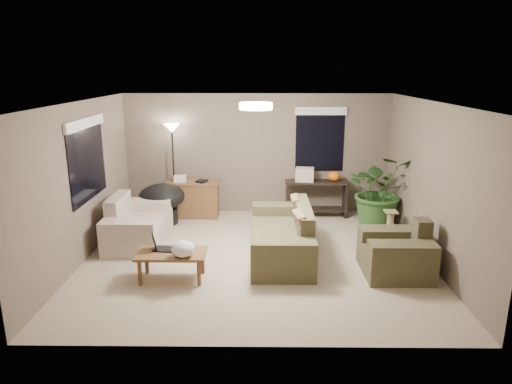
{
  "coord_description": "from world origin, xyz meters",
  "views": [
    {
      "loc": [
        0.07,
        -6.93,
        2.98
      ],
      "look_at": [
        0.0,
        0.2,
        1.05
      ],
      "focal_mm": 32.0,
      "sensor_mm": 36.0,
      "label": 1
    }
  ],
  "objects_px": {
    "floor_lamp": "(172,139)",
    "main_sofa": "(283,238)",
    "console_table": "(316,196)",
    "houseplant": "(380,198)",
    "papasan_chair": "(162,201)",
    "loveseat": "(137,226)",
    "cat_scratching_post": "(390,226)",
    "desk": "(193,199)",
    "armchair": "(397,254)",
    "coffee_table": "(172,256)"
  },
  "relations": [
    {
      "from": "floor_lamp",
      "to": "main_sofa",
      "type": "bearing_deg",
      "value": -44.54
    },
    {
      "from": "console_table",
      "to": "main_sofa",
      "type": "bearing_deg",
      "value": -110.49
    },
    {
      "from": "floor_lamp",
      "to": "houseplant",
      "type": "height_order",
      "value": "floor_lamp"
    },
    {
      "from": "papasan_chair",
      "to": "houseplant",
      "type": "height_order",
      "value": "houseplant"
    },
    {
      "from": "main_sofa",
      "to": "papasan_chair",
      "type": "relative_size",
      "value": 2.36
    },
    {
      "from": "loveseat",
      "to": "cat_scratching_post",
      "type": "relative_size",
      "value": 3.2
    },
    {
      "from": "main_sofa",
      "to": "loveseat",
      "type": "xyz_separation_m",
      "value": [
        -2.57,
        0.55,
        0.0
      ]
    },
    {
      "from": "floor_lamp",
      "to": "desk",
      "type": "bearing_deg",
      "value": -17.74
    },
    {
      "from": "armchair",
      "to": "floor_lamp",
      "type": "relative_size",
      "value": 0.52
    },
    {
      "from": "papasan_chair",
      "to": "floor_lamp",
      "type": "height_order",
      "value": "floor_lamp"
    },
    {
      "from": "loveseat",
      "to": "armchair",
      "type": "relative_size",
      "value": 1.6
    },
    {
      "from": "desk",
      "to": "coffee_table",
      "type": "bearing_deg",
      "value": -87.81
    },
    {
      "from": "desk",
      "to": "main_sofa",
      "type": "bearing_deg",
      "value": -48.53
    },
    {
      "from": "desk",
      "to": "console_table",
      "type": "height_order",
      "value": "same"
    },
    {
      "from": "desk",
      "to": "cat_scratching_post",
      "type": "xyz_separation_m",
      "value": [
        3.76,
        -1.17,
        -0.16
      ]
    },
    {
      "from": "desk",
      "to": "papasan_chair",
      "type": "distance_m",
      "value": 0.71
    },
    {
      "from": "papasan_chair",
      "to": "floor_lamp",
      "type": "relative_size",
      "value": 0.49
    },
    {
      "from": "main_sofa",
      "to": "houseplant",
      "type": "relative_size",
      "value": 1.52
    },
    {
      "from": "loveseat",
      "to": "floor_lamp",
      "type": "relative_size",
      "value": 0.84
    },
    {
      "from": "coffee_table",
      "to": "floor_lamp",
      "type": "distance_m",
      "value": 3.35
    },
    {
      "from": "console_table",
      "to": "papasan_chair",
      "type": "xyz_separation_m",
      "value": [
        -3.1,
        -0.5,
        0.03
      ]
    },
    {
      "from": "desk",
      "to": "console_table",
      "type": "relative_size",
      "value": 0.85
    },
    {
      "from": "desk",
      "to": "floor_lamp",
      "type": "height_order",
      "value": "floor_lamp"
    },
    {
      "from": "coffee_table",
      "to": "armchair",
      "type": "bearing_deg",
      "value": 4.24
    },
    {
      "from": "armchair",
      "to": "loveseat",
      "type": "bearing_deg",
      "value": 163.73
    },
    {
      "from": "loveseat",
      "to": "cat_scratching_post",
      "type": "distance_m",
      "value": 4.56
    },
    {
      "from": "desk",
      "to": "houseplant",
      "type": "xyz_separation_m",
      "value": [
        3.71,
        -0.57,
        0.19
      ]
    },
    {
      "from": "coffee_table",
      "to": "floor_lamp",
      "type": "bearing_deg",
      "value": 99.4
    },
    {
      "from": "armchair",
      "to": "floor_lamp",
      "type": "height_order",
      "value": "floor_lamp"
    },
    {
      "from": "coffee_table",
      "to": "desk",
      "type": "bearing_deg",
      "value": 92.19
    },
    {
      "from": "floor_lamp",
      "to": "cat_scratching_post",
      "type": "xyz_separation_m",
      "value": [
        4.16,
        -1.3,
        -1.38
      ]
    },
    {
      "from": "loveseat",
      "to": "coffee_table",
      "type": "relative_size",
      "value": 1.6
    },
    {
      "from": "houseplant",
      "to": "main_sofa",
      "type": "bearing_deg",
      "value": -143.2
    },
    {
      "from": "main_sofa",
      "to": "cat_scratching_post",
      "type": "relative_size",
      "value": 4.4
    },
    {
      "from": "loveseat",
      "to": "desk",
      "type": "height_order",
      "value": "loveseat"
    },
    {
      "from": "main_sofa",
      "to": "console_table",
      "type": "relative_size",
      "value": 1.69
    },
    {
      "from": "console_table",
      "to": "floor_lamp",
      "type": "height_order",
      "value": "floor_lamp"
    },
    {
      "from": "coffee_table",
      "to": "houseplant",
      "type": "xyz_separation_m",
      "value": [
        3.6,
        2.37,
        0.21
      ]
    },
    {
      "from": "main_sofa",
      "to": "armchair",
      "type": "relative_size",
      "value": 2.2
    },
    {
      "from": "cat_scratching_post",
      "to": "desk",
      "type": "bearing_deg",
      "value": 162.65
    },
    {
      "from": "console_table",
      "to": "papasan_chair",
      "type": "height_order",
      "value": "papasan_chair"
    },
    {
      "from": "armchair",
      "to": "desk",
      "type": "xyz_separation_m",
      "value": [
        -3.44,
        2.7,
        0.08
      ]
    },
    {
      "from": "desk",
      "to": "floor_lamp",
      "type": "relative_size",
      "value": 0.58
    },
    {
      "from": "main_sofa",
      "to": "loveseat",
      "type": "relative_size",
      "value": 1.38
    },
    {
      "from": "main_sofa",
      "to": "loveseat",
      "type": "bearing_deg",
      "value": 167.87
    },
    {
      "from": "loveseat",
      "to": "houseplant",
      "type": "xyz_separation_m",
      "value": [
        4.49,
        0.89,
        0.27
      ]
    },
    {
      "from": "console_table",
      "to": "papasan_chair",
      "type": "relative_size",
      "value": 1.4
    },
    {
      "from": "armchair",
      "to": "cat_scratching_post",
      "type": "height_order",
      "value": "armchair"
    },
    {
      "from": "floor_lamp",
      "to": "houseplant",
      "type": "xyz_separation_m",
      "value": [
        4.1,
        -0.7,
        -1.03
      ]
    },
    {
      "from": "coffee_table",
      "to": "cat_scratching_post",
      "type": "distance_m",
      "value": 4.06
    }
  ]
}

